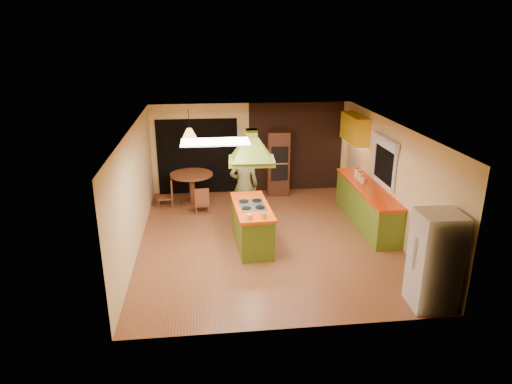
{
  "coord_description": "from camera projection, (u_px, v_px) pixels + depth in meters",
  "views": [
    {
      "loc": [
        -1.27,
        -9.07,
        4.32
      ],
      "look_at": [
        -0.26,
        -0.15,
        1.15
      ],
      "focal_mm": 32.0,
      "sensor_mm": 36.0,
      "label": 1
    }
  ],
  "objects": [
    {
      "name": "kitchen_island",
      "position": [
        252.0,
        225.0,
        9.65
      ],
      "size": [
        0.81,
        1.82,
        0.91
      ],
      "rotation": [
        0.0,
        0.0,
        0.05
      ],
      "color": "#5B7C1F",
      "rests_on": "ground"
    },
    {
      "name": "fluor_panel",
      "position": [
        215.0,
        142.0,
        8.0
      ],
      "size": [
        1.2,
        0.6,
        0.03
      ],
      "primitive_type": "cube",
      "color": "white",
      "rests_on": "ceiling_plane"
    },
    {
      "name": "room_walls",
      "position": [
        267.0,
        185.0,
        9.66
      ],
      "size": [
        5.5,
        6.5,
        6.5
      ],
      "color": "#FEEAB6",
      "rests_on": "ground"
    },
    {
      "name": "wall_oven",
      "position": [
        278.0,
        163.0,
        12.61
      ],
      "size": [
        0.62,
        0.63,
        1.78
      ],
      "rotation": [
        0.0,
        0.0,
        -0.05
      ],
      "color": "#4F2819",
      "rests_on": "ground"
    },
    {
      "name": "canister_small",
      "position": [
        363.0,
        181.0,
        10.76
      ],
      "size": [
        0.15,
        0.15,
        0.15
      ],
      "primitive_type": "cylinder",
      "rotation": [
        0.0,
        0.0,
        -0.31
      ],
      "color": "beige",
      "rests_on": "right_counter"
    },
    {
      "name": "brick_panel",
      "position": [
        296.0,
        147.0,
        12.82
      ],
      "size": [
        2.64,
        0.03,
        2.5
      ],
      "primitive_type": "cube",
      "color": "#381E14",
      "rests_on": "ground"
    },
    {
      "name": "canister_large",
      "position": [
        357.0,
        174.0,
        11.17
      ],
      "size": [
        0.15,
        0.15,
        0.21
      ],
      "primitive_type": "cylinder",
      "rotation": [
        0.0,
        0.0,
        -0.06
      ],
      "color": "#FCEFCB",
      "rests_on": "right_counter"
    },
    {
      "name": "dining_table",
      "position": [
        192.0,
        182.0,
        11.95
      ],
      "size": [
        1.11,
        1.11,
        0.83
      ],
      "rotation": [
        0.0,
        0.0,
        -0.4
      ],
      "color": "brown",
      "rests_on": "ground"
    },
    {
      "name": "window_right",
      "position": [
        385.0,
        153.0,
        10.14
      ],
      "size": [
        0.12,
        1.35,
        1.06
      ],
      "color": "black",
      "rests_on": "room_walls"
    },
    {
      "name": "upper_cabinets",
      "position": [
        355.0,
        129.0,
        11.76
      ],
      "size": [
        0.34,
        1.4,
        0.7
      ],
      "primitive_type": "cube",
      "color": "yellow",
      "rests_on": "room_walls"
    },
    {
      "name": "range_hood",
      "position": [
        252.0,
        141.0,
        9.05
      ],
      "size": [
        0.96,
        0.72,
        0.78
      ],
      "rotation": [
        0.0,
        0.0,
        -0.06
      ],
      "color": "#5A691A",
      "rests_on": "ceiling_plane"
    },
    {
      "name": "nook_opening",
      "position": [
        198.0,
        157.0,
        12.59
      ],
      "size": [
        2.2,
        0.03,
        2.1
      ],
      "primitive_type": "cube",
      "color": "black",
      "rests_on": "ground"
    },
    {
      "name": "chair_near",
      "position": [
        202.0,
        199.0,
        11.45
      ],
      "size": [
        0.39,
        0.39,
        0.67
      ],
      "primitive_type": null,
      "rotation": [
        0.0,
        0.0,
        3.21
      ],
      "color": "brown",
      "rests_on": "ground"
    },
    {
      "name": "refrigerator",
      "position": [
        435.0,
        260.0,
        7.36
      ],
      "size": [
        0.7,
        0.66,
        1.65
      ],
      "primitive_type": "cube",
      "rotation": [
        0.0,
        0.0,
        -0.03
      ],
      "color": "silver",
      "rests_on": "ground"
    },
    {
      "name": "chair_left",
      "position": [
        165.0,
        192.0,
        11.85
      ],
      "size": [
        0.42,
        0.42,
        0.74
      ],
      "primitive_type": null,
      "rotation": [
        0.0,
        0.0,
        -1.53
      ],
      "color": "brown",
      "rests_on": "ground"
    },
    {
      "name": "ceiling_plane",
      "position": [
        268.0,
        126.0,
        9.24
      ],
      "size": [
        6.5,
        6.5,
        0.0
      ],
      "primitive_type": "plane",
      "rotation": [
        3.14,
        0.0,
        0.0
      ],
      "color": "silver",
      "rests_on": "room_walls"
    },
    {
      "name": "right_counter",
      "position": [
        366.0,
        205.0,
        10.74
      ],
      "size": [
        0.62,
        3.05,
        0.92
      ],
      "color": "olive",
      "rests_on": "ground"
    },
    {
      "name": "pendant_lamp",
      "position": [
        189.0,
        133.0,
        11.51
      ],
      "size": [
        0.43,
        0.43,
        0.23
      ],
      "primitive_type": "cone",
      "rotation": [
        0.0,
        0.0,
        0.24
      ],
      "color": "#FF9E3F",
      "rests_on": "ceiling_plane"
    },
    {
      "name": "man",
      "position": [
        244.0,
        186.0,
        10.66
      ],
      "size": [
        0.7,
        0.49,
        1.83
      ],
      "primitive_type": "imported",
      "rotation": [
        0.0,
        0.0,
        3.07
      ],
      "color": "#4B4C28",
      "rests_on": "ground"
    },
    {
      "name": "canister_medium",
      "position": [
        360.0,
        177.0,
        10.95
      ],
      "size": [
        0.15,
        0.15,
        0.19
      ],
      "primitive_type": "cylinder",
      "rotation": [
        0.0,
        0.0,
        -0.09
      ],
      "color": "beige",
      "rests_on": "right_counter"
    },
    {
      "name": "ground",
      "position": [
        267.0,
        238.0,
        10.07
      ],
      "size": [
        6.5,
        6.5,
        0.0
      ],
      "primitive_type": "plane",
      "color": "brown",
      "rests_on": "ground"
    }
  ]
}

